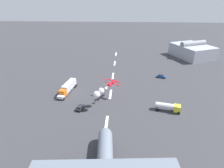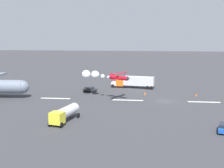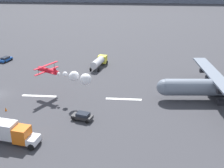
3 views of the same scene
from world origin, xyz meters
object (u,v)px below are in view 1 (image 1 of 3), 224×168
at_px(cargo_transport_plane, 105,167).
at_px(traffic_cone_far, 94,88).
at_px(airport_staff_sedan, 161,76).
at_px(followme_car_yellow, 80,107).
at_px(stunt_biplane_red, 102,90).
at_px(fuel_tanker_truck, 168,107).
at_px(traffic_cone_near, 98,75).
at_px(semi_truck_orange, 68,87).

bearing_deg(cargo_transport_plane, traffic_cone_far, -168.35).
xyz_separation_m(airport_staff_sedan, traffic_cone_far, (14.04, -31.34, -0.44)).
bearing_deg(followme_car_yellow, stunt_biplane_red, 114.77).
height_order(fuel_tanker_truck, airport_staff_sedan, fuel_tanker_truck).
relative_size(followme_car_yellow, traffic_cone_far, 5.80).
distance_m(stunt_biplane_red, traffic_cone_far, 15.00).
xyz_separation_m(fuel_tanker_truck, airport_staff_sedan, (-29.59, 2.91, -0.92)).
height_order(traffic_cone_near, traffic_cone_far, same).
bearing_deg(traffic_cone_far, airport_staff_sedan, 114.14).
bearing_deg(followme_car_yellow, cargo_transport_plane, 22.60).
bearing_deg(semi_truck_orange, traffic_cone_near, 149.18).
bearing_deg(followme_car_yellow, semi_truck_orange, -148.21).
bearing_deg(stunt_biplane_red, semi_truck_orange, -121.27).
relative_size(stunt_biplane_red, followme_car_yellow, 3.16).
xyz_separation_m(stunt_biplane_red, semi_truck_orange, (-9.41, -15.50, -3.98)).
height_order(semi_truck_orange, airport_staff_sedan, semi_truck_orange).
bearing_deg(traffic_cone_far, cargo_transport_plane, 11.65).
bearing_deg(traffic_cone_far, traffic_cone_near, 179.05).
bearing_deg(fuel_tanker_truck, followme_car_yellow, -88.55).
height_order(semi_truck_orange, traffic_cone_near, semi_truck_orange).
bearing_deg(airport_staff_sedan, fuel_tanker_truck, -5.62).
bearing_deg(traffic_cone_far, followme_car_yellow, -8.02).
relative_size(stunt_biplane_red, traffic_cone_near, 18.31).
bearing_deg(stunt_biplane_red, followme_car_yellow, -65.23).
bearing_deg(cargo_transport_plane, stunt_biplane_red, -173.06).
relative_size(traffic_cone_near, traffic_cone_far, 1.00).
xyz_separation_m(cargo_transport_plane, semi_truck_orange, (-39.82, -19.20, -1.12)).
distance_m(airport_staff_sedan, traffic_cone_near, 31.10).
height_order(cargo_transport_plane, followme_car_yellow, cargo_transport_plane).
xyz_separation_m(semi_truck_orange, traffic_cone_near, (-17.63, 10.52, -1.74)).
distance_m(semi_truck_orange, traffic_cone_far, 10.98).
relative_size(semi_truck_orange, followme_car_yellow, 3.18).
height_order(cargo_transport_plane, stunt_biplane_red, cargo_transport_plane).
xyz_separation_m(cargo_transport_plane, traffic_cone_far, (-43.26, -8.92, -2.86)).
xyz_separation_m(followme_car_yellow, traffic_cone_near, (-30.51, 2.53, -0.44)).
xyz_separation_m(airport_staff_sedan, traffic_cone_near, (-0.15, -31.10, -0.44)).
distance_m(fuel_tanker_truck, followme_car_yellow, 30.75).
bearing_deg(fuel_tanker_truck, traffic_cone_far, -118.67).
height_order(semi_truck_orange, fuel_tanker_truck, semi_truck_orange).
height_order(cargo_transport_plane, airport_staff_sedan, cargo_transport_plane).
relative_size(stunt_biplane_red, semi_truck_orange, 0.99).
bearing_deg(airport_staff_sedan, followme_car_yellow, -47.92).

